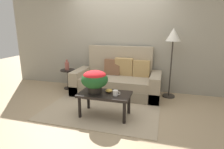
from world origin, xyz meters
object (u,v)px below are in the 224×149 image
at_px(table_vase, 67,66).
at_px(potted_plant, 95,79).
at_px(snack_bowl, 109,91).
at_px(coffee_table, 105,96).
at_px(side_table, 68,76).
at_px(floor_lamp, 173,40).
at_px(coffee_mug, 116,93).
at_px(couch, 117,81).

bearing_deg(table_vase, potted_plant, -44.78).
bearing_deg(table_vase, snack_bowl, -37.95).
xyz_separation_m(coffee_table, potted_plant, (-0.19, -0.01, 0.32)).
height_order(side_table, floor_lamp, floor_lamp).
xyz_separation_m(floor_lamp, potted_plant, (-1.36, -1.39, -0.64)).
xyz_separation_m(potted_plant, coffee_mug, (0.41, -0.05, -0.21)).
height_order(coffee_table, side_table, side_table).
height_order(couch, floor_lamp, floor_lamp).
distance_m(coffee_table, side_table, 1.92).
relative_size(potted_plant, coffee_mug, 3.61).
distance_m(floor_lamp, snack_bowl, 1.92).
height_order(coffee_table, coffee_mug, coffee_mug).
relative_size(floor_lamp, potted_plant, 3.27).
bearing_deg(side_table, table_vase, 172.03).
relative_size(couch, table_vase, 7.78).
relative_size(couch, snack_bowl, 16.04).
height_order(floor_lamp, table_vase, floor_lamp).
bearing_deg(potted_plant, coffee_table, 3.83).
height_order(couch, side_table, couch).
height_order(coffee_table, table_vase, table_vase).
xyz_separation_m(couch, coffee_mug, (0.30, -1.31, 0.16)).
height_order(snack_bowl, table_vase, table_vase).
bearing_deg(coffee_mug, side_table, 141.91).
bearing_deg(side_table, couch, -0.11).
xyz_separation_m(floor_lamp, table_vase, (-2.64, -0.12, -0.71)).
xyz_separation_m(floor_lamp, coffee_mug, (-0.95, -1.43, -0.85)).
bearing_deg(side_table, snack_bowl, -38.15).
xyz_separation_m(couch, potted_plant, (-0.11, -1.26, 0.37)).
relative_size(floor_lamp, table_vase, 5.94).
height_order(couch, snack_bowl, couch).
relative_size(floor_lamp, snack_bowl, 12.25).
distance_m(potted_plant, coffee_mug, 0.46).
bearing_deg(coffee_mug, snack_bowl, 142.47).
relative_size(couch, side_table, 4.02).
relative_size(coffee_table, side_table, 1.82).
xyz_separation_m(side_table, floor_lamp, (2.63, 0.12, 0.99)).
xyz_separation_m(couch, snack_bowl, (0.14, -1.19, 0.15)).
bearing_deg(coffee_table, snack_bowl, 43.03).
height_order(potted_plant, snack_bowl, potted_plant).
height_order(couch, coffee_table, couch).
bearing_deg(snack_bowl, potted_plant, -163.69).
relative_size(coffee_table, floor_lamp, 0.59).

